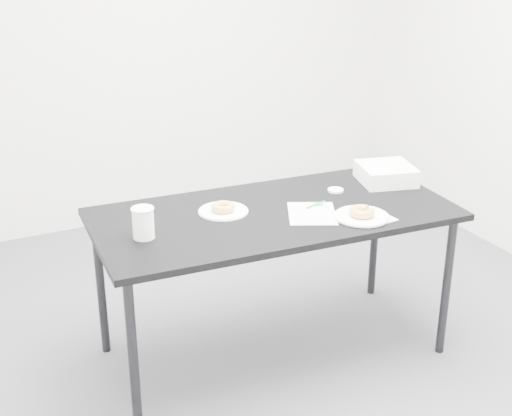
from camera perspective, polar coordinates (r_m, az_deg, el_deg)
name	(u,v)px	position (r m, az deg, el deg)	size (l,w,h in m)	color
floor	(264,350)	(3.77, 0.65, -11.32)	(4.00, 4.00, 0.00)	#47474C
wall_back	(133,34)	(5.06, -9.81, 13.59)	(4.00, 0.02, 2.70)	silver
table	(274,223)	(3.42, 1.45, -1.18)	(1.76, 0.90, 0.78)	black
scorecard	(312,213)	(3.38, 4.49, -0.43)	(0.22, 0.28, 0.00)	white
logo_patch	(318,204)	(3.49, 5.00, 0.33)	(0.05, 0.05, 0.00)	green
pen	(315,205)	(3.47, 4.78, 0.27)	(0.01, 0.01, 0.13)	#0C8A5A
napkin	(371,218)	(3.37, 9.20, -0.77)	(0.18, 0.18, 0.00)	white
plate_near	(362,216)	(3.36, 8.44, -0.67)	(0.26, 0.26, 0.01)	white
donut_near	(362,212)	(3.35, 8.46, -0.30)	(0.12, 0.12, 0.04)	#D78C44
plate_far	(223,211)	(3.39, -2.64, -0.27)	(0.24, 0.24, 0.01)	white
donut_far	(223,207)	(3.39, -2.65, 0.07)	(0.11, 0.11, 0.04)	#D78C44
coffee_cup	(143,223)	(3.13, -9.01, -1.18)	(0.09, 0.09, 0.14)	white
cup_lid	(336,190)	(3.67, 6.38, 1.43)	(0.08, 0.08, 0.01)	white
bakery_box	(386,174)	(3.83, 10.36, 2.72)	(0.27, 0.27, 0.09)	white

